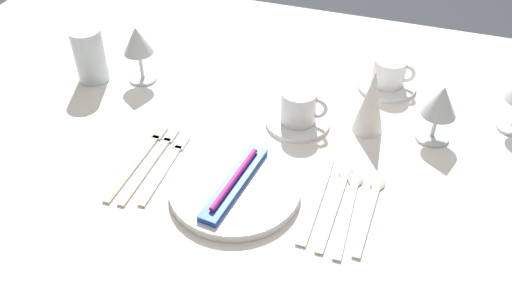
{
  "coord_description": "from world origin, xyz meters",
  "views": [
    {
      "loc": [
        0.29,
        -0.87,
        1.44
      ],
      "look_at": [
        0.03,
        -0.1,
        0.76
      ],
      "focal_mm": 37.43,
      "sensor_mm": 36.0,
      "label": 1
    }
  ],
  "objects_px": {
    "drink_tumbler": "(90,59)",
    "coffee_cup_left": "(299,106)",
    "fork_inner": "(152,161)",
    "spoon_tea": "(371,204)",
    "coffee_cup_right": "(390,72)",
    "napkin_folded": "(371,102)",
    "dinner_plate": "(235,189)",
    "fork_outer": "(167,166)",
    "wine_glass_centre": "(137,43)",
    "dinner_knife": "(316,201)",
    "wine_glass_right": "(441,104)",
    "spoon_soup": "(338,195)",
    "toothbrush_package": "(235,182)",
    "fork_salad": "(140,159)",
    "spoon_dessert": "(350,202)"
  },
  "relations": [
    {
      "from": "fork_outer",
      "to": "fork_inner",
      "type": "distance_m",
      "value": 0.03
    },
    {
      "from": "drink_tumbler",
      "to": "spoon_dessert",
      "type": "bearing_deg",
      "value": -17.73
    },
    {
      "from": "fork_inner",
      "to": "spoon_tea",
      "type": "height_order",
      "value": "spoon_tea"
    },
    {
      "from": "dinner_plate",
      "to": "fork_outer",
      "type": "height_order",
      "value": "dinner_plate"
    },
    {
      "from": "spoon_dessert",
      "to": "coffee_cup_right",
      "type": "height_order",
      "value": "coffee_cup_right"
    },
    {
      "from": "dinner_plate",
      "to": "spoon_dessert",
      "type": "distance_m",
      "value": 0.21
    },
    {
      "from": "spoon_soup",
      "to": "coffee_cup_right",
      "type": "bearing_deg",
      "value": 84.97
    },
    {
      "from": "spoon_tea",
      "to": "drink_tumbler",
      "type": "height_order",
      "value": "drink_tumbler"
    },
    {
      "from": "fork_inner",
      "to": "coffee_cup_left",
      "type": "bearing_deg",
      "value": 41.44
    },
    {
      "from": "coffee_cup_right",
      "to": "napkin_folded",
      "type": "relative_size",
      "value": 0.67
    },
    {
      "from": "fork_salad",
      "to": "drink_tumbler",
      "type": "distance_m",
      "value": 0.33
    },
    {
      "from": "fork_salad",
      "to": "wine_glass_right",
      "type": "height_order",
      "value": "wine_glass_right"
    },
    {
      "from": "spoon_soup",
      "to": "coffee_cup_right",
      "type": "distance_m",
      "value": 0.39
    },
    {
      "from": "fork_outer",
      "to": "spoon_tea",
      "type": "height_order",
      "value": "spoon_tea"
    },
    {
      "from": "coffee_cup_right",
      "to": "wine_glass_right",
      "type": "bearing_deg",
      "value": -54.36
    },
    {
      "from": "spoon_tea",
      "to": "wine_glass_centre",
      "type": "relative_size",
      "value": 1.5
    },
    {
      "from": "drink_tumbler",
      "to": "coffee_cup_left",
      "type": "bearing_deg",
      "value": -1.5
    },
    {
      "from": "fork_salad",
      "to": "spoon_soup",
      "type": "relative_size",
      "value": 1.01
    },
    {
      "from": "fork_salad",
      "to": "drink_tumbler",
      "type": "height_order",
      "value": "drink_tumbler"
    },
    {
      "from": "dinner_knife",
      "to": "napkin_folded",
      "type": "distance_m",
      "value": 0.25
    },
    {
      "from": "fork_inner",
      "to": "wine_glass_right",
      "type": "distance_m",
      "value": 0.58
    },
    {
      "from": "fork_salad",
      "to": "dinner_knife",
      "type": "bearing_deg",
      "value": -0.15
    },
    {
      "from": "spoon_soup",
      "to": "drink_tumbler",
      "type": "distance_m",
      "value": 0.66
    },
    {
      "from": "fork_outer",
      "to": "drink_tumbler",
      "type": "bearing_deg",
      "value": 142.95
    },
    {
      "from": "wine_glass_centre",
      "to": "napkin_folded",
      "type": "relative_size",
      "value": 0.95
    },
    {
      "from": "dinner_plate",
      "to": "napkin_folded",
      "type": "bearing_deg",
      "value": 52.97
    },
    {
      "from": "wine_glass_centre",
      "to": "napkin_folded",
      "type": "bearing_deg",
      "value": -2.27
    },
    {
      "from": "spoon_dessert",
      "to": "drink_tumbler",
      "type": "relative_size",
      "value": 1.7
    },
    {
      "from": "spoon_dessert",
      "to": "drink_tumbler",
      "type": "distance_m",
      "value": 0.69
    },
    {
      "from": "fork_inner",
      "to": "drink_tumbler",
      "type": "xyz_separation_m",
      "value": [
        -0.27,
        0.22,
        0.05
      ]
    },
    {
      "from": "napkin_folded",
      "to": "spoon_dessert",
      "type": "bearing_deg",
      "value": -87.97
    },
    {
      "from": "dinner_knife",
      "to": "coffee_cup_left",
      "type": "bearing_deg",
      "value": 113.0
    },
    {
      "from": "fork_salad",
      "to": "spoon_tea",
      "type": "xyz_separation_m",
      "value": [
        0.45,
        0.02,
        -0.0
      ]
    },
    {
      "from": "spoon_soup",
      "to": "wine_glass_centre",
      "type": "height_order",
      "value": "wine_glass_centre"
    },
    {
      "from": "fork_inner",
      "to": "drink_tumbler",
      "type": "bearing_deg",
      "value": 140.01
    },
    {
      "from": "fork_salad",
      "to": "wine_glass_centre",
      "type": "relative_size",
      "value": 1.69
    },
    {
      "from": "fork_salad",
      "to": "drink_tumbler",
      "type": "relative_size",
      "value": 1.82
    },
    {
      "from": "toothbrush_package",
      "to": "spoon_dessert",
      "type": "distance_m",
      "value": 0.21
    },
    {
      "from": "dinner_plate",
      "to": "dinner_knife",
      "type": "xyz_separation_m",
      "value": [
        0.15,
        0.02,
        -0.01
      ]
    },
    {
      "from": "dinner_plate",
      "to": "toothbrush_package",
      "type": "height_order",
      "value": "toothbrush_package"
    },
    {
      "from": "dinner_plate",
      "to": "dinner_knife",
      "type": "distance_m",
      "value": 0.15
    },
    {
      "from": "fork_inner",
      "to": "wine_glass_centre",
      "type": "bearing_deg",
      "value": 121.21
    },
    {
      "from": "dinner_plate",
      "to": "spoon_dessert",
      "type": "xyz_separation_m",
      "value": [
        0.21,
        0.04,
        -0.01
      ]
    },
    {
      "from": "fork_outer",
      "to": "spoon_soup",
      "type": "distance_m",
      "value": 0.33
    },
    {
      "from": "fork_salad",
      "to": "spoon_soup",
      "type": "distance_m",
      "value": 0.39
    },
    {
      "from": "wine_glass_right",
      "to": "fork_outer",
      "type": "bearing_deg",
      "value": -151.98
    },
    {
      "from": "fork_inner",
      "to": "fork_salad",
      "type": "relative_size",
      "value": 0.99
    },
    {
      "from": "napkin_folded",
      "to": "dinner_knife",
      "type": "bearing_deg",
      "value": -102.12
    },
    {
      "from": "spoon_tea",
      "to": "dinner_plate",
      "type": "bearing_deg",
      "value": -168.84
    },
    {
      "from": "wine_glass_right",
      "to": "drink_tumbler",
      "type": "bearing_deg",
      "value": -177.88
    }
  ]
}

